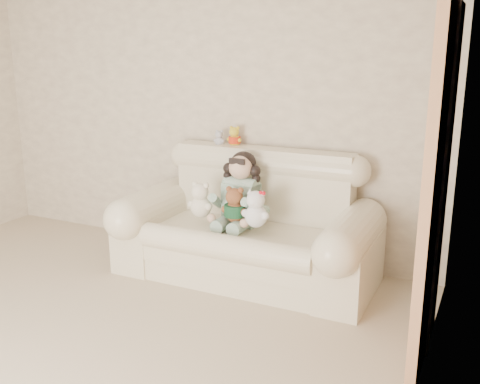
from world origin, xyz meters
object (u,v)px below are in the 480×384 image
seated_child (241,188)px  cream_teddy (201,196)px  sofa (245,217)px  white_cat (256,205)px  brown_teddy (235,201)px

seated_child → cream_teddy: 0.34m
sofa → cream_teddy: 0.40m
sofa → white_cat: bearing=-42.6°
sofa → brown_teddy: (-0.04, -0.11, 0.16)m
seated_child → brown_teddy: 0.20m
sofa → cream_teddy: sofa is taller
seated_child → brown_teddy: seated_child is taller
sofa → brown_teddy: bearing=-110.2°
brown_teddy → white_cat: bearing=11.3°
white_cat → cream_teddy: (-0.51, 0.04, -0.00)m
sofa → seated_child: 0.24m
white_cat → cream_teddy: bearing=159.5°
cream_teddy → brown_teddy: bearing=-22.4°
white_cat → brown_teddy: bearing=153.8°
seated_child → cream_teddy: seated_child is taller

